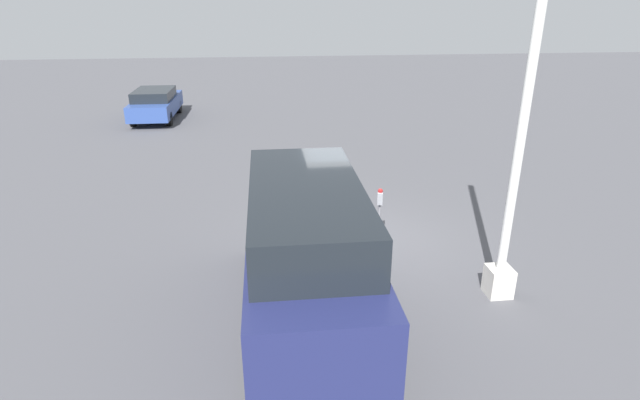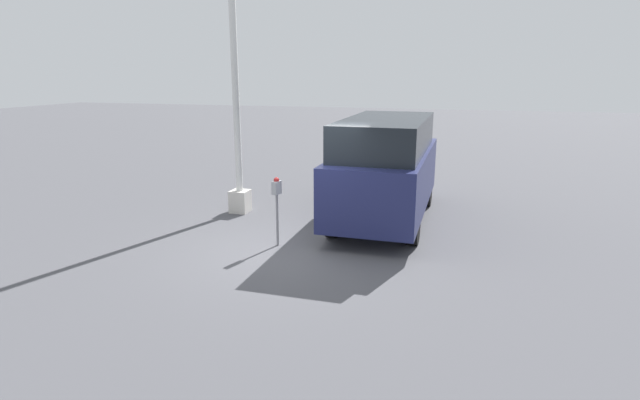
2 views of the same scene
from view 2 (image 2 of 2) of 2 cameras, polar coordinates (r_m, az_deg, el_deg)
name	(u,v)px [view 2 (image 2 of 2)]	position (r m, az deg, el deg)	size (l,w,h in m)	color
ground_plane	(295,249)	(9.93, -2.93, -5.58)	(80.00, 80.00, 0.00)	#4C4C51
parking_meter_near	(277,196)	(9.85, -4.97, 0.51)	(0.22, 0.16, 1.40)	gray
parking_meter_far	(359,144)	(17.41, 4.51, 6.39)	(0.22, 0.16, 1.33)	gray
lamp_post	(238,140)	(12.28, -9.40, 6.83)	(0.44, 0.44, 5.53)	beige
parked_van	(386,167)	(11.60, 7.53, 3.81)	(5.14, 1.96, 2.40)	navy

